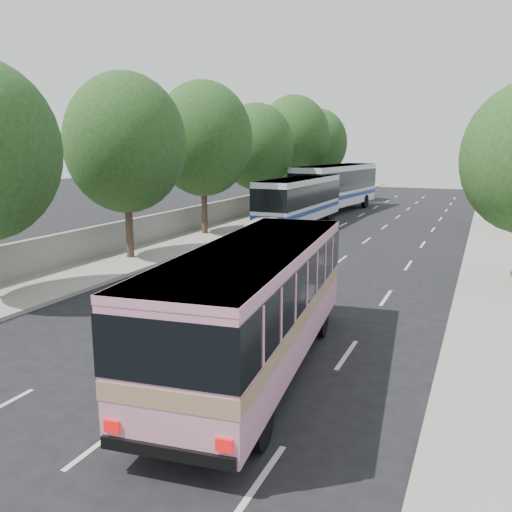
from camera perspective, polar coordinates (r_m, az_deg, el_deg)
The scene contains 15 objects.
ground at distance 17.95m, azimuth -2.13°, elevation -6.21°, with size 120.00×120.00×0.00m, color black.
sidewalk_left at distance 39.20m, azimuth -0.97°, elevation 3.58°, with size 4.00×90.00×0.15m, color #9E998E.
sidewalk_right at distance 35.90m, azimuth 24.68°, elevation 1.78°, with size 4.00×90.00×0.12m, color #9E998E.
low_wall at distance 39.85m, azimuth -3.35°, elevation 4.89°, with size 0.30×90.00×1.50m, color #9E998E.
tree_left_b at distance 26.56m, azimuth -13.55°, elevation 11.95°, with size 5.70×5.70×8.88m.
tree_left_c at distance 33.45m, azimuth -5.53°, elevation 12.57°, with size 6.00×6.00×9.35m.
tree_left_d at distance 40.62m, azimuth 0.11°, elevation 11.72°, with size 5.52×5.52×8.60m.
tree_left_e at distance 48.06m, azimuth 4.03°, elevation 12.61°, with size 6.30×6.30×9.82m.
tree_left_f at distance 55.74m, azimuth 6.57°, elevation 11.96°, with size 5.88×5.88×9.16m.
pink_bus at distance 13.07m, azimuth 0.01°, elevation -4.04°, with size 3.54×10.06×3.14m.
pink_taxi at distance 22.39m, azimuth 2.43°, elevation -0.77°, with size 1.67×4.15×1.41m, color #E61455.
white_pickup at distance 31.39m, azimuth 0.68°, elevation 2.74°, with size 1.93×4.74×1.38m, color white.
tour_coach_front at distance 37.52m, azimuth 4.63°, elevation 6.17°, with size 2.67×11.22×3.34m.
tour_coach_rear at distance 46.69m, azimuth 8.41°, elevation 7.53°, with size 4.24×13.26×3.90m.
taxi_roof_sign at distance 22.23m, azimuth 2.45°, elevation 1.24°, with size 0.55×0.18×0.18m, color silver.
Camera 1 is at (7.30, -15.47, 5.45)m, focal length 38.00 mm.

